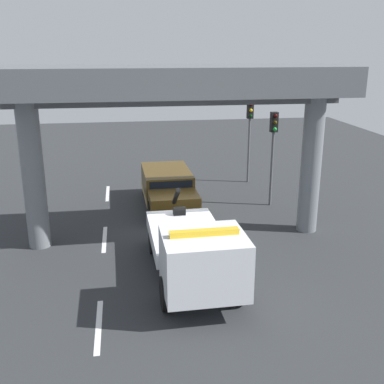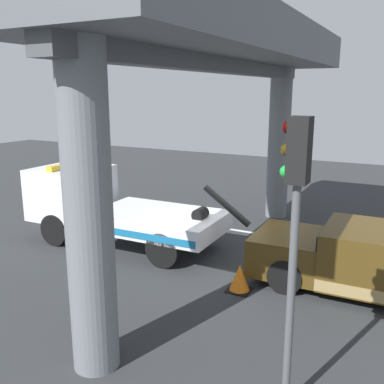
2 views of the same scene
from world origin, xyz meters
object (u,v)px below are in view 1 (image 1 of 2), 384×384
object	(u,v)px
towed_van_green	(168,189)
traffic_light_far	(273,138)
traffic_cone_orange	(208,218)
traffic_light_near	(250,124)
tow_truck_white	(195,251)

from	to	relation	value
towed_van_green	traffic_light_far	distance (m)	5.43
traffic_cone_orange	traffic_light_near	bearing A→B (deg)	150.91
traffic_light_near	traffic_light_far	size ratio (longest dim) A/B	1.01
tow_truck_white	traffic_light_near	size ratio (longest dim) A/B	1.64
towed_van_green	traffic_light_near	size ratio (longest dim) A/B	1.18
tow_truck_white	towed_van_green	bearing A→B (deg)	-179.87
traffic_light_far	traffic_cone_orange	distance (m)	4.91
towed_van_green	traffic_cone_orange	xyz separation A→B (m)	(2.84, 1.41, -0.46)
tow_truck_white	towed_van_green	xyz separation A→B (m)	(-7.96, -0.02, -0.42)
tow_truck_white	towed_van_green	size ratio (longest dim) A/B	1.39
towed_van_green	traffic_light_far	size ratio (longest dim) A/B	1.19
traffic_light_far	traffic_cone_orange	xyz separation A→B (m)	(2.08, -3.38, -2.89)
towed_van_green	traffic_cone_orange	bearing A→B (deg)	26.34
towed_van_green	traffic_light_near	xyz separation A→B (m)	(-3.23, 4.79, 2.45)
traffic_light_near	traffic_light_far	xyz separation A→B (m)	(4.00, -0.00, -0.02)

